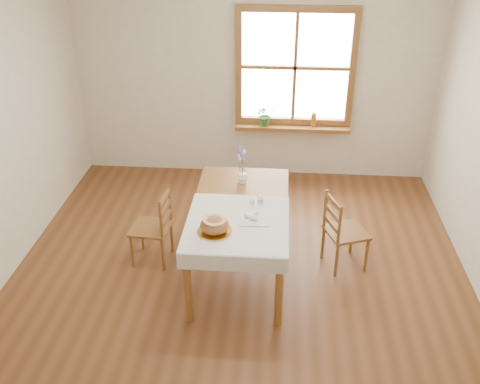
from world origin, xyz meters
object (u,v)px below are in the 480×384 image
object	(u,v)px
dining_table	(240,214)
chair_left	(151,227)
bread_plate	(215,231)
chair_right	(346,231)
flower_vase	(242,179)

from	to	relation	value
dining_table	chair_left	bearing A→B (deg)	172.76
dining_table	bread_plate	bearing A→B (deg)	-110.89
dining_table	bread_plate	size ratio (longest dim) A/B	5.51
chair_left	chair_right	size ratio (longest dim) A/B	0.99
dining_table	chair_right	size ratio (longest dim) A/B	1.99
chair_left	dining_table	bearing A→B (deg)	87.33
bread_plate	dining_table	bearing A→B (deg)	69.11
chair_left	bread_plate	xyz separation A→B (m)	(0.73, -0.59, 0.37)
flower_vase	dining_table	bearing A→B (deg)	-88.32
chair_left	chair_right	distance (m)	1.94
dining_table	bread_plate	world-z (taller)	bread_plate
bread_plate	flower_vase	world-z (taller)	flower_vase
chair_left	bread_plate	world-z (taller)	chair_left
chair_right	flower_vase	xyz separation A→B (m)	(-1.05, 0.27, 0.40)
bread_plate	flower_vase	size ratio (longest dim) A/B	3.06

